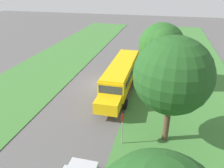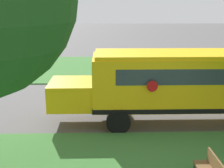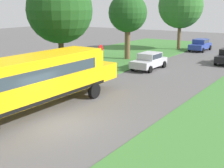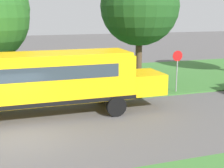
# 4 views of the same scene
# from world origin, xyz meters

# --- Properties ---
(ground_plane) EXTENTS (120.00, 120.00, 0.00)m
(ground_plane) POSITION_xyz_m (0.00, 0.00, 0.00)
(ground_plane) COLOR #565454
(grass_far_side) EXTENTS (10.00, 80.00, 0.07)m
(grass_far_side) POSITION_xyz_m (9.00, 0.00, 0.04)
(grass_far_side) COLOR #3D7533
(grass_far_side) RESTS_ON ground
(school_bus) EXTENTS (2.84, 12.42, 3.16)m
(school_bus) POSITION_xyz_m (-2.63, 0.84, 1.92)
(school_bus) COLOR yellow
(school_bus) RESTS_ON ground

